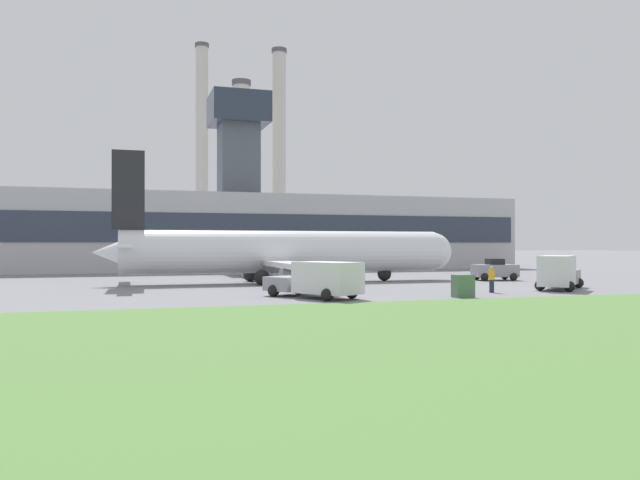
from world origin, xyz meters
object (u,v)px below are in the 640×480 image
(pushback_tug, at_px, (495,271))
(fuel_truck, at_px, (559,273))
(baggage_truck, at_px, (318,280))
(ground_crew_person, at_px, (492,279))
(airplane, at_px, (282,253))

(pushback_tug, distance_m, fuel_truck, 10.95)
(baggage_truck, distance_m, fuel_truck, 17.49)
(pushback_tug, xyz_separation_m, fuel_truck, (-2.05, -10.75, 0.31))
(pushback_tug, xyz_separation_m, ground_crew_person, (-7.79, -11.61, 0.03))
(airplane, relative_size, ground_crew_person, 17.33)
(pushback_tug, height_order, fuel_truck, fuel_truck)
(airplane, relative_size, fuel_truck, 5.12)
(pushback_tug, bearing_deg, baggage_truck, -147.99)
(ground_crew_person, bearing_deg, fuel_truck, 8.55)
(airplane, height_order, baggage_truck, airplane)
(baggage_truck, distance_m, ground_crew_person, 11.70)
(airplane, relative_size, pushback_tug, 7.47)
(fuel_truck, bearing_deg, airplane, 141.27)
(fuel_truck, bearing_deg, baggage_truck, -175.33)
(airplane, xyz_separation_m, pushback_tug, (18.03, -2.07, -1.57))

